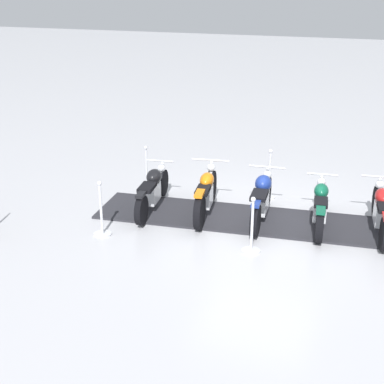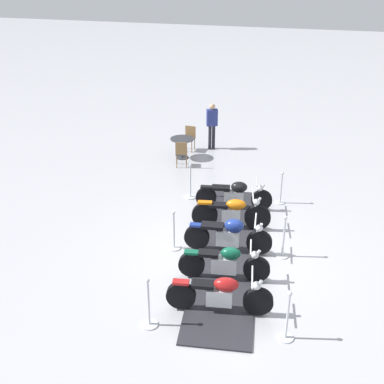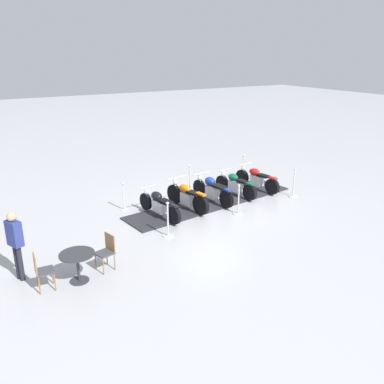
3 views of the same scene
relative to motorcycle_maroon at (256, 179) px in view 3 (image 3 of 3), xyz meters
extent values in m
plane|color=#B2B2B7|center=(-0.32, 2.29, -0.47)|extent=(80.00, 80.00, 0.00)
cube|color=#28282D|center=(-0.32, 2.29, -0.45)|extent=(2.28, 6.95, 0.04)
cylinder|color=black|center=(0.76, 0.11, -0.12)|extent=(0.64, 0.23, 0.62)
cylinder|color=black|center=(-0.82, -0.12, -0.12)|extent=(0.64, 0.23, 0.62)
cube|color=silver|center=(-0.03, 0.00, -0.06)|extent=(0.56, 0.33, 0.39)
ellipsoid|color=#AD1919|center=(0.10, 0.02, 0.25)|extent=(0.55, 0.36, 0.29)
cube|color=black|center=(-0.37, -0.06, 0.21)|extent=(0.48, 0.32, 0.08)
cube|color=#AD1919|center=(-0.82, -0.12, 0.22)|extent=(0.36, 0.22, 0.06)
cylinder|color=silver|center=(0.69, 0.10, 0.15)|extent=(0.29, 0.11, 0.53)
cylinder|color=silver|center=(0.61, 0.09, 0.47)|extent=(0.15, 0.77, 0.04)
sphere|color=silver|center=(0.71, 0.11, 0.27)|extent=(0.18, 0.18, 0.18)
cylinder|color=black|center=(0.56, 1.25, -0.13)|extent=(0.62, 0.23, 0.60)
cylinder|color=black|center=(-0.91, 1.03, -0.13)|extent=(0.62, 0.23, 0.60)
cube|color=silver|center=(-0.17, 1.14, -0.07)|extent=(0.60, 0.33, 0.39)
ellipsoid|color=#0F5138|center=(-0.03, 1.16, 0.25)|extent=(0.49, 0.35, 0.28)
cube|color=black|center=(-0.53, 1.09, 0.21)|extent=(0.48, 0.32, 0.08)
cube|color=#0F5138|center=(-0.91, 1.03, 0.21)|extent=(0.35, 0.21, 0.06)
cylinder|color=silver|center=(0.48, 1.24, 0.13)|extent=(0.31, 0.11, 0.51)
cylinder|color=silver|center=(0.40, 1.23, 0.45)|extent=(0.12, 0.61, 0.04)
sphere|color=silver|center=(0.50, 1.24, 0.25)|extent=(0.18, 0.18, 0.18)
cylinder|color=black|center=(0.45, 2.37, -0.11)|extent=(0.64, 0.20, 0.63)
cylinder|color=black|center=(-1.09, 2.20, -0.11)|extent=(0.64, 0.20, 0.63)
cube|color=silver|center=(-0.32, 2.29, -0.05)|extent=(0.59, 0.29, 0.42)
ellipsoid|color=navy|center=(-0.18, 2.30, 0.30)|extent=(0.51, 0.38, 0.34)
cube|color=black|center=(-0.71, 2.25, 0.25)|extent=(0.58, 0.36, 0.08)
cube|color=navy|center=(-1.09, 2.20, 0.24)|extent=(0.36, 0.19, 0.06)
cylinder|color=silver|center=(0.39, 2.36, 0.16)|extent=(0.25, 0.10, 0.55)
cylinder|color=silver|center=(0.33, 2.36, 0.49)|extent=(0.12, 0.75, 0.04)
sphere|color=silver|center=(0.43, 2.37, 0.29)|extent=(0.18, 0.18, 0.18)
cylinder|color=black|center=(0.24, 3.56, -0.08)|extent=(0.71, 0.25, 0.70)
cylinder|color=black|center=(-1.16, 3.31, -0.08)|extent=(0.71, 0.25, 0.70)
cube|color=silver|center=(-0.46, 3.43, -0.04)|extent=(0.52, 0.32, 0.40)
ellipsoid|color=#D16B0F|center=(-0.34, 3.45, 0.28)|extent=(0.57, 0.37, 0.29)
cube|color=black|center=(-0.81, 3.37, 0.24)|extent=(0.56, 0.34, 0.08)
cube|color=#D16B0F|center=(-1.16, 3.31, 0.30)|extent=(0.41, 0.22, 0.06)
cylinder|color=silver|center=(0.16, 3.54, 0.22)|extent=(0.30, 0.12, 0.60)
cylinder|color=silver|center=(0.08, 3.53, 0.58)|extent=(0.17, 0.79, 0.04)
sphere|color=silver|center=(0.18, 3.55, 0.38)|extent=(0.18, 0.18, 0.18)
cylinder|color=black|center=(0.19, 4.70, -0.13)|extent=(0.61, 0.21, 0.60)
cylinder|color=black|center=(-1.40, 4.45, -0.13)|extent=(0.61, 0.21, 0.60)
cube|color=silver|center=(-0.61, 4.58, -0.07)|extent=(0.59, 0.31, 0.38)
ellipsoid|color=black|center=(-0.47, 4.60, 0.25)|extent=(0.51, 0.38, 0.31)
cube|color=black|center=(-0.98, 4.52, 0.20)|extent=(0.56, 0.36, 0.08)
cube|color=black|center=(-1.40, 4.45, 0.20)|extent=(0.35, 0.20, 0.06)
cylinder|color=silver|center=(0.11, 4.69, 0.13)|extent=(0.32, 0.12, 0.51)
cylinder|color=silver|center=(0.02, 4.68, 0.45)|extent=(0.13, 0.60, 0.04)
sphere|color=silver|center=(0.12, 4.69, 0.25)|extent=(0.18, 0.18, 0.18)
cylinder|color=silver|center=(1.03, 2.46, -0.46)|extent=(0.31, 0.31, 0.03)
cylinder|color=silver|center=(1.03, 2.46, 0.07)|extent=(0.05, 0.05, 1.03)
sphere|color=silver|center=(1.03, 2.46, 0.62)|extent=(0.09, 0.09, 0.09)
cylinder|color=silver|center=(0.67, 5.33, -0.46)|extent=(0.28, 0.28, 0.03)
cylinder|color=silver|center=(0.67, 5.33, 0.01)|extent=(0.05, 0.05, 0.91)
sphere|color=silver|center=(0.67, 5.33, 0.50)|extent=(0.09, 0.09, 0.09)
cylinder|color=silver|center=(-1.66, 2.12, -0.46)|extent=(0.34, 0.34, 0.03)
cylinder|color=silver|center=(-1.66, 2.12, 0.03)|extent=(0.05, 0.05, 0.96)
sphere|color=silver|center=(-1.66, 2.12, 0.55)|extent=(0.09, 0.09, 0.09)
cylinder|color=silver|center=(1.39, -0.42, -0.46)|extent=(0.33, 0.33, 0.03)
cylinder|color=silver|center=(1.39, -0.42, 0.06)|extent=(0.05, 0.05, 1.01)
sphere|color=silver|center=(1.39, -0.42, 0.60)|extent=(0.09, 0.09, 0.09)
cylinder|color=silver|center=(-2.03, 4.99, -0.46)|extent=(0.35, 0.35, 0.03)
cylinder|color=silver|center=(-2.03, 4.99, 0.05)|extent=(0.05, 0.05, 1.00)
sphere|color=silver|center=(-2.03, 4.99, 0.59)|extent=(0.09, 0.09, 0.09)
cylinder|color=silver|center=(-1.30, -0.76, -0.46)|extent=(0.36, 0.36, 0.03)
cylinder|color=silver|center=(-1.30, -0.76, 0.07)|extent=(0.05, 0.05, 1.03)
sphere|color=silver|center=(-1.30, -0.76, 0.62)|extent=(0.09, 0.09, 0.09)
cylinder|color=#2D2D33|center=(-3.16, 8.00, -0.46)|extent=(0.46, 0.46, 0.02)
cylinder|color=#2D2D33|center=(-3.16, 8.00, -0.10)|extent=(0.07, 0.07, 0.69)
cylinder|color=#2D2D33|center=(-3.16, 8.00, 0.26)|extent=(0.84, 0.84, 0.03)
cylinder|color=olive|center=(-3.18, 7.39, -0.25)|extent=(0.03, 0.03, 0.45)
cylinder|color=olive|center=(-2.85, 7.48, -0.25)|extent=(0.03, 0.03, 0.45)
cylinder|color=olive|center=(-3.09, 7.06, -0.25)|extent=(0.03, 0.03, 0.45)
cylinder|color=olive|center=(-2.76, 7.15, -0.25)|extent=(0.03, 0.03, 0.45)
cube|color=#3F3F47|center=(-2.97, 7.27, 0.00)|extent=(0.49, 0.49, 0.04)
cube|color=olive|center=(-2.93, 7.09, 0.24)|extent=(0.39, 0.13, 0.45)
cylinder|color=olive|center=(-2.96, 8.56, -0.24)|extent=(0.03, 0.03, 0.45)
cylinder|color=olive|center=(-3.30, 8.59, -0.24)|extent=(0.03, 0.03, 0.45)
cylinder|color=olive|center=(-2.94, 8.90, -0.24)|extent=(0.03, 0.03, 0.45)
cylinder|color=olive|center=(-3.28, 8.92, -0.24)|extent=(0.03, 0.03, 0.45)
cube|color=#3F3F47|center=(-3.12, 8.74, 0.00)|extent=(0.42, 0.42, 0.04)
cube|color=olive|center=(-3.11, 8.93, 0.23)|extent=(0.40, 0.05, 0.42)
cylinder|color=#23232D|center=(-2.28, 9.22, -0.01)|extent=(0.12, 0.12, 0.91)
cylinder|color=#23232D|center=(-2.41, 9.17, -0.01)|extent=(0.12, 0.12, 0.91)
cube|color=navy|center=(-2.35, 9.19, 0.75)|extent=(0.45, 0.36, 0.62)
sphere|color=tan|center=(-2.35, 9.19, 1.17)|extent=(0.22, 0.22, 0.22)
camera|label=1|loc=(-10.23, -0.06, 4.10)|focal=50.57mm
camera|label=2|loc=(1.58, -8.05, 6.36)|focal=46.24mm
camera|label=3|loc=(-11.90, 10.00, 4.79)|focal=37.90mm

